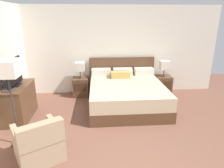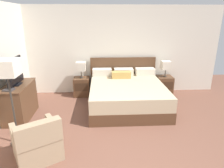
# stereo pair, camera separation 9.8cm
# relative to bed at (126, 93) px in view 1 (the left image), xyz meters

# --- Properties ---
(ground_plane) EXTENTS (9.99, 9.99, 0.00)m
(ground_plane) POSITION_rel_bed_xyz_m (-0.27, -2.29, -0.33)
(ground_plane) COLOR brown
(wall_back) EXTENTS (6.28, 0.06, 2.56)m
(wall_back) POSITION_rel_bed_xyz_m (-0.27, 1.07, 0.95)
(wall_back) COLOR silver
(wall_back) RESTS_ON ground
(bed) EXTENTS (1.95, 2.11, 1.09)m
(bed) POSITION_rel_bed_xyz_m (0.00, 0.00, 0.00)
(bed) COLOR brown
(bed) RESTS_ON ground
(nightstand_left) EXTENTS (0.45, 0.44, 0.54)m
(nightstand_left) POSITION_rel_bed_xyz_m (-1.24, 0.76, -0.05)
(nightstand_left) COLOR brown
(nightstand_left) RESTS_ON ground
(nightstand_right) EXTENTS (0.45, 0.44, 0.54)m
(nightstand_right) POSITION_rel_bed_xyz_m (1.24, 0.76, -0.05)
(nightstand_right) COLOR brown
(nightstand_right) RESTS_ON ground
(table_lamp_left) EXTENTS (0.26, 0.26, 0.47)m
(table_lamp_left) POSITION_rel_bed_xyz_m (-1.24, 0.76, 0.55)
(table_lamp_left) COLOR #332D28
(table_lamp_left) RESTS_ON nightstand_left
(table_lamp_right) EXTENTS (0.26, 0.26, 0.47)m
(table_lamp_right) POSITION_rel_bed_xyz_m (1.24, 0.76, 0.55)
(table_lamp_right) COLOR #332D28
(table_lamp_right) RESTS_ON nightstand_right
(dresser) EXTENTS (0.50, 1.06, 0.80)m
(dresser) POSITION_rel_bed_xyz_m (-2.53, -0.54, 0.09)
(dresser) COLOR brown
(dresser) RESTS_ON ground
(tv) EXTENTS (0.18, 0.78, 0.60)m
(tv) POSITION_rel_bed_xyz_m (-2.53, -0.55, 0.77)
(tv) COLOR black
(tv) RESTS_ON dresser
(book_red_cover) EXTENTS (0.22, 0.19, 0.03)m
(book_red_cover) POSITION_rel_bed_xyz_m (-2.55, -0.91, 0.49)
(book_red_cover) COLOR #383333
(book_red_cover) RESTS_ON dresser
(armchair_by_window) EXTENTS (0.94, 0.94, 0.76)m
(armchair_by_window) POSITION_rel_bed_xyz_m (-1.71, -2.01, -0.04)
(armchair_by_window) COLOR #9E8466
(armchair_by_window) RESTS_ON ground
(floor_lamp) EXTENTS (0.40, 0.40, 1.58)m
(floor_lamp) POSITION_rel_bed_xyz_m (-2.21, -1.58, 1.04)
(floor_lamp) COLOR #332D28
(floor_lamp) RESTS_ON ground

